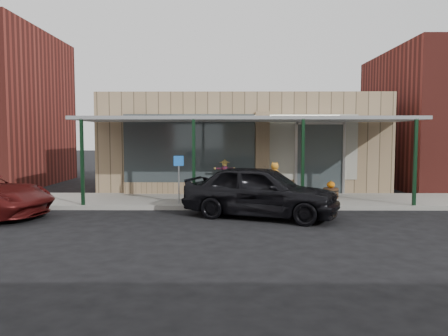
{
  "coord_description": "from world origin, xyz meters",
  "views": [
    {
      "loc": [
        -0.7,
        -12.23,
        2.46
      ],
      "look_at": [
        -0.8,
        2.6,
        1.35
      ],
      "focal_mm": 35.0,
      "sensor_mm": 36.0,
      "label": 1
    }
  ],
  "objects_px": {
    "parked_sedan": "(261,191)",
    "barrel_scarecrow": "(225,183)",
    "handicap_sign": "(179,173)",
    "barrel_pumpkin": "(331,192)"
  },
  "relations": [
    {
      "from": "parked_sedan",
      "to": "barrel_scarecrow",
      "type": "bearing_deg",
      "value": 37.03
    },
    {
      "from": "barrel_scarecrow",
      "to": "parked_sedan",
      "type": "distance_m",
      "value": 4.02
    },
    {
      "from": "barrel_scarecrow",
      "to": "barrel_pumpkin",
      "type": "bearing_deg",
      "value": -21.96
    },
    {
      "from": "barrel_scarecrow",
      "to": "barrel_pumpkin",
      "type": "xyz_separation_m",
      "value": [
        3.93,
        -0.85,
        -0.23
      ]
    },
    {
      "from": "barrel_scarecrow",
      "to": "handicap_sign",
      "type": "bearing_deg",
      "value": -133.99
    },
    {
      "from": "handicap_sign",
      "to": "parked_sedan",
      "type": "bearing_deg",
      "value": -44.74
    },
    {
      "from": "parked_sedan",
      "to": "barrel_pumpkin",
      "type": "bearing_deg",
      "value": -22.08
    },
    {
      "from": "barrel_scarecrow",
      "to": "handicap_sign",
      "type": "xyz_separation_m",
      "value": [
        -1.54,
        -2.26,
        0.58
      ]
    },
    {
      "from": "handicap_sign",
      "to": "parked_sedan",
      "type": "relative_size",
      "value": 0.32
    },
    {
      "from": "barrel_scarecrow",
      "to": "handicap_sign",
      "type": "relative_size",
      "value": 0.85
    }
  ]
}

